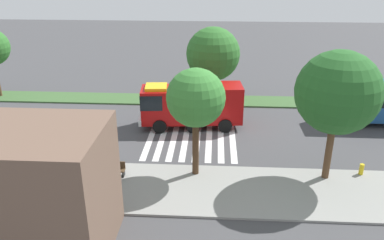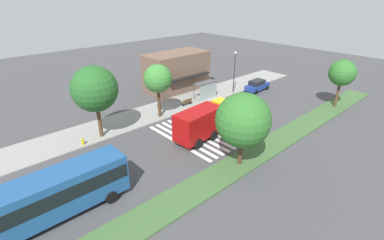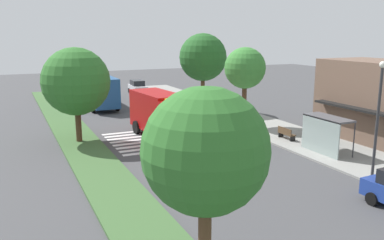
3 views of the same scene
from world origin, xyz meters
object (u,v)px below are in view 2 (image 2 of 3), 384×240
at_px(bus_stop_shelter, 207,87).
at_px(median_tree_west, 342,73).
at_px(street_lamp, 234,69).
at_px(transit_bus, 49,195).
at_px(median_tree_far_west, 243,120).
at_px(bench_near_shelter, 187,102).
at_px(sidewalk_tree_far_west, 95,89).
at_px(parked_car_mid, 257,85).
at_px(sidewalk_tree_west, 158,79).
at_px(fire_truck, 207,119).
at_px(fire_hydrant, 83,142).

xyz_separation_m(bus_stop_shelter, median_tree_west, (11.11, -14.54, 3.08)).
xyz_separation_m(bus_stop_shelter, street_lamp, (5.03, -0.99, 2.07)).
height_order(transit_bus, median_tree_far_west, median_tree_far_west).
relative_size(bus_stop_shelter, bench_near_shelter, 2.19).
xyz_separation_m(street_lamp, sidewalk_tree_far_west, (-22.34, 0.40, 1.73)).
distance_m(transit_bus, sidewalk_tree_far_west, 12.88).
relative_size(parked_car_mid, sidewalk_tree_west, 0.69).
bearing_deg(sidewalk_tree_west, fire_truck, -82.91).
distance_m(transit_bus, sidewalk_tree_west, 19.00).
relative_size(transit_bus, bench_near_shelter, 6.93).
relative_size(street_lamp, sidewalk_tree_west, 0.95).
height_order(bench_near_shelter, sidewalk_tree_west, sidewalk_tree_west).
bearing_deg(median_tree_west, sidewalk_tree_west, 145.53).
xyz_separation_m(transit_bus, median_tree_west, (36.59, -4.65, 2.87)).
bearing_deg(fire_hydrant, median_tree_far_west, -54.48).
bearing_deg(fire_hydrant, transit_bus, -123.40).
distance_m(parked_car_mid, transit_bus, 35.14).
bearing_deg(fire_truck, fire_hydrant, 142.63).
xyz_separation_m(bench_near_shelter, median_tree_west, (15.11, -14.52, 4.38)).
height_order(transit_bus, street_lamp, street_lamp).
bearing_deg(sidewalk_tree_far_west, median_tree_west, -26.13).
distance_m(bus_stop_shelter, median_tree_west, 18.56).
height_order(sidewalk_tree_west, median_tree_west, sidewalk_tree_west).
height_order(fire_truck, median_tree_far_west, median_tree_far_west).
bearing_deg(bus_stop_shelter, median_tree_west, -52.61).
bearing_deg(street_lamp, fire_hydrant, -179.77).
distance_m(street_lamp, sidewalk_tree_west, 14.28).
xyz_separation_m(sidewalk_tree_far_west, fire_hydrant, (-2.36, -0.50, -5.20)).
xyz_separation_m(fire_truck, bus_stop_shelter, (8.24, 8.29, -0.12)).
distance_m(fire_truck, transit_bus, 17.31).
relative_size(bench_near_shelter, median_tree_west, 0.24).
bearing_deg(bench_near_shelter, fire_hydrant, -176.07).
xyz_separation_m(bus_stop_shelter, fire_hydrant, (-19.68, -1.09, -1.40)).
bearing_deg(median_tree_far_west, bus_stop_shelter, 55.27).
bearing_deg(sidewalk_tree_far_west, fire_hydrant, -168.03).
bearing_deg(bus_stop_shelter, median_tree_far_west, -124.73).
height_order(sidewalk_tree_far_west, fire_hydrant, sidewalk_tree_far_west).
bearing_deg(bench_near_shelter, median_tree_west, -43.86).
relative_size(sidewalk_tree_far_west, median_tree_far_west, 1.14).
bearing_deg(bench_near_shelter, sidewalk_tree_west, -173.67).
height_order(median_tree_far_west, fire_hydrant, median_tree_far_west).
xyz_separation_m(sidewalk_tree_far_west, sidewalk_tree_west, (8.12, 0.00, -0.52)).
xyz_separation_m(street_lamp, median_tree_far_west, (-15.10, -13.55, 0.68)).
height_order(sidewalk_tree_far_west, median_tree_west, sidewalk_tree_far_west).
xyz_separation_m(bench_near_shelter, street_lamp, (9.03, -0.98, 3.37)).
relative_size(median_tree_far_west, median_tree_west, 1.06).
distance_m(bus_stop_shelter, median_tree_far_west, 17.90).
height_order(street_lamp, sidewalk_tree_west, sidewalk_tree_west).
height_order(transit_bus, bus_stop_shelter, transit_bus).
relative_size(street_lamp, median_tree_far_west, 0.93).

